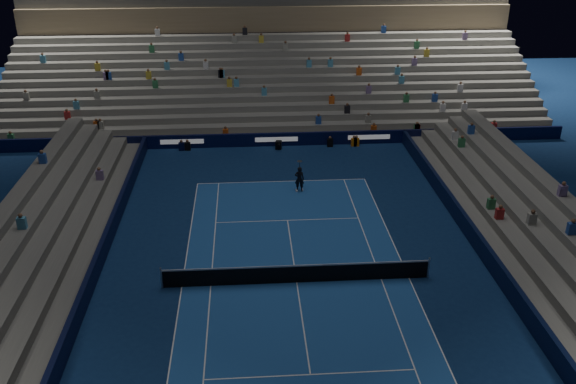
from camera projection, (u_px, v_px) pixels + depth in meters
The scene contains 11 objects.
ground at pixel (297, 283), 29.53m from camera, with size 90.00×90.00×0.00m, color #0D234E.
court_surface at pixel (297, 282), 29.53m from camera, with size 10.97×23.77×0.01m, color #1B4B98.
sponsor_barrier_far at pixel (276, 139), 46.01m from camera, with size 44.00×0.25×1.00m, color black.
sponsor_barrier_east at pixel (495, 266), 29.93m from camera, with size 0.25×37.00×1.00m, color black.
sponsor_barrier_west at pixel (90, 282), 28.70m from camera, with size 0.25×37.00×1.00m, color black.
grandstand_main at pixel (270, 71), 53.27m from camera, with size 44.00×15.20×11.20m.
grandstand_east at pixel (565, 256), 29.97m from camera, with size 5.00×37.00×2.50m.
grandstand_west at pixel (13, 277), 28.31m from camera, with size 5.00×37.00×2.50m.
tennis_net at pixel (297, 274), 29.32m from camera, with size 12.90×0.10×1.10m.
tennis_player at pixel (299, 179), 38.59m from camera, with size 0.60×0.40×1.65m, color black.
broadcast_camera at pixel (279, 145), 45.49m from camera, with size 0.52×0.93×0.58m.
Camera 1 is at (-2.16, -24.77, 16.52)m, focal length 38.33 mm.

